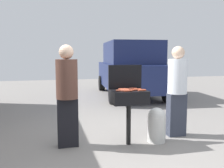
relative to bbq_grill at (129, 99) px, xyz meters
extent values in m
plane|color=gray|center=(-0.24, -0.21, -0.80)|extent=(24.00, 24.00, 0.00)
cylinder|color=black|center=(0.00, 0.00, -0.44)|extent=(0.08, 0.08, 0.72)
cube|color=black|center=(0.00, 0.00, 0.03)|extent=(0.60, 0.44, 0.22)
cube|color=black|center=(0.00, 0.22, 0.35)|extent=(0.60, 0.05, 0.42)
cylinder|color=#B74C33|center=(0.05, 0.08, 0.16)|extent=(0.13, 0.03, 0.03)
cylinder|color=#C6593D|center=(-0.09, -0.10, 0.16)|extent=(0.13, 0.03, 0.03)
cylinder|color=#B74C33|center=(0.12, 0.12, 0.16)|extent=(0.13, 0.04, 0.03)
cylinder|color=#B74C33|center=(0.19, -0.10, 0.16)|extent=(0.13, 0.04, 0.03)
cylinder|color=#B74C33|center=(-0.09, 0.12, 0.16)|extent=(0.13, 0.03, 0.03)
cylinder|color=#AD4228|center=(0.16, 0.01, 0.16)|extent=(0.13, 0.03, 0.03)
cylinder|color=#AD4228|center=(-0.05, -0.14, 0.16)|extent=(0.13, 0.03, 0.03)
cylinder|color=#AD4228|center=(0.19, -0.13, 0.16)|extent=(0.13, 0.04, 0.03)
cylinder|color=#C6593D|center=(-0.07, -0.02, 0.16)|extent=(0.13, 0.04, 0.03)
cylinder|color=#C6593D|center=(-0.18, -0.06, 0.16)|extent=(0.13, 0.03, 0.03)
cylinder|color=#AD4228|center=(0.13, -0.04, 0.16)|extent=(0.13, 0.04, 0.03)
cylinder|color=#C6593D|center=(-0.08, 0.02, 0.16)|extent=(0.13, 0.04, 0.03)
cylinder|color=#C6593D|center=(-0.07, 0.08, 0.16)|extent=(0.13, 0.03, 0.03)
cylinder|color=#AD4228|center=(0.00, -0.06, 0.16)|extent=(0.13, 0.04, 0.03)
cylinder|color=silver|center=(0.53, 0.01, -0.57)|extent=(0.32, 0.32, 0.46)
sphere|color=silver|center=(0.53, 0.01, -0.34)|extent=(0.31, 0.31, 0.31)
cube|color=black|center=(-1.02, 0.17, -0.39)|extent=(0.34, 0.19, 0.82)
cylinder|color=brown|center=(-1.02, 0.17, 0.34)|extent=(0.36, 0.36, 0.65)
sphere|color=beige|center=(-1.02, 0.17, 0.79)|extent=(0.24, 0.24, 0.24)
cube|color=#333847|center=(1.03, 0.23, -0.39)|extent=(0.34, 0.19, 0.82)
cylinder|color=silver|center=(1.03, 0.23, 0.34)|extent=(0.36, 0.36, 0.65)
sphere|color=beige|center=(1.03, 0.23, 0.78)|extent=(0.24, 0.24, 0.24)
cube|color=navy|center=(1.67, 4.98, -0.03)|extent=(2.28, 4.55, 0.90)
cube|color=navy|center=(1.65, 4.78, 0.82)|extent=(1.98, 2.75, 0.80)
cylinder|color=black|center=(2.43, 3.37, -0.48)|extent=(0.28, 0.66, 0.64)
cylinder|color=black|center=(0.63, 3.53, -0.48)|extent=(0.28, 0.66, 0.64)
cylinder|color=black|center=(2.70, 6.44, -0.48)|extent=(0.28, 0.66, 0.64)
cylinder|color=black|center=(0.91, 6.60, -0.48)|extent=(0.28, 0.66, 0.64)
camera|label=1|loc=(-1.29, -3.95, 0.74)|focal=39.79mm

